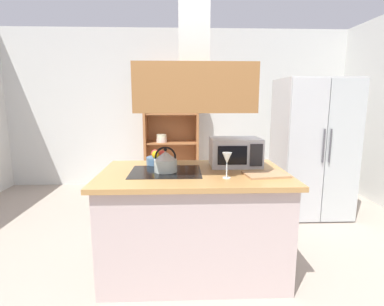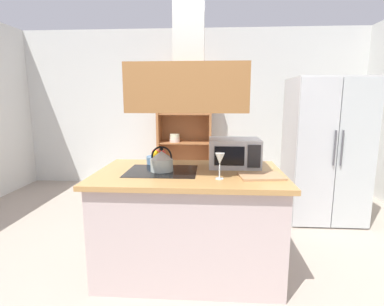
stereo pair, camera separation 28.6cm
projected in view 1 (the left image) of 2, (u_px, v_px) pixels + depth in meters
name	position (u px, v px, depth m)	size (l,w,h in m)	color
ground_plane	(175.00, 279.00, 2.53)	(7.80, 7.80, 0.00)	#9F9082
wall_back	(177.00, 109.00, 5.24)	(6.00, 0.12, 2.70)	silver
kitchen_island	(194.00, 221.00, 2.62)	(1.60, 0.99, 0.90)	#BFABA7
range_hood	(194.00, 74.00, 2.39)	(0.90, 0.70, 1.29)	#925F32
refrigerator	(312.00, 148.00, 3.87)	(0.90, 0.77, 1.78)	#BAB8B7
dish_cabinet	(171.00, 137.00, 5.11)	(0.92, 0.40, 1.96)	#9E6136
kettle	(166.00, 161.00, 2.51)	(0.19, 0.19, 0.22)	#B3C0B6
cutting_board	(266.00, 174.00, 2.41)	(0.34, 0.24, 0.02)	#AA7F57
microwave	(235.00, 152.00, 2.75)	(0.46, 0.35, 0.26)	#B7BABF
wine_glass_on_counter	(227.00, 159.00, 2.30)	(0.08, 0.08, 0.21)	silver
fruit_bowl	(158.00, 159.00, 2.82)	(0.22, 0.22, 0.14)	#4C7299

